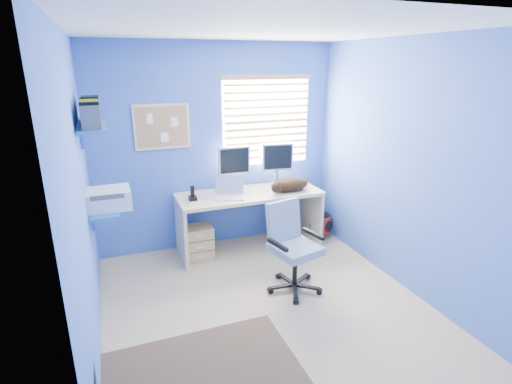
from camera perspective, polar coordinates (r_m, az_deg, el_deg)
name	(u,v)px	position (r m, az deg, el deg)	size (l,w,h in m)	color
floor	(266,306)	(4.04, 1.37, -15.93)	(3.00, 3.20, 0.00)	tan
ceiling	(268,29)	(3.36, 1.72, 22.21)	(3.00, 3.20, 0.00)	white
wall_back	(217,148)	(4.97, -5.59, 6.28)	(3.00, 0.01, 2.50)	blue
wall_front	(384,265)	(2.21, 17.82, -9.95)	(3.00, 0.01, 2.50)	blue
wall_left	(81,203)	(3.26, -23.67, -1.51)	(0.01, 3.20, 2.50)	blue
wall_right	(404,167)	(4.28, 20.45, 3.31)	(0.01, 3.20, 2.50)	blue
desk	(250,221)	(4.99, -0.93, -4.14)	(1.75, 0.65, 0.74)	#CBB28B
laptop	(230,189)	(4.66, -3.80, 0.45)	(0.33, 0.26, 0.22)	silver
monitor_left	(234,168)	(4.94, -3.18, 3.42)	(0.40, 0.12, 0.54)	silver
monitor_right	(277,164)	(5.13, 3.00, 3.97)	(0.40, 0.12, 0.54)	silver
phone	(192,193)	(4.65, -9.07, -0.12)	(0.09, 0.11, 0.17)	black
mug	(288,182)	(5.14, 4.56, 1.42)	(0.10, 0.09, 0.10)	#36713D
cd_spindle	(292,182)	(5.18, 5.16, 1.37)	(0.13, 0.13, 0.07)	silver
cat	(290,184)	(4.93, 4.94, 1.08)	(0.46, 0.24, 0.17)	black
tower_pc	(285,225)	(5.26, 4.19, -4.70)	(0.19, 0.44, 0.45)	beige
drawer_boxes	(198,242)	(4.87, -8.33, -7.09)	(0.35, 0.28, 0.41)	tan
yellow_book	(282,240)	(5.09, 3.68, -6.82)	(0.03, 0.17, 0.24)	yellow
backpack	(321,224)	(5.42, 9.27, -4.55)	(0.33, 0.25, 0.39)	black
office_chair	(292,258)	(4.17, 5.21, -9.36)	(0.64, 0.64, 0.91)	black
window_blinds	(267,121)	(5.09, 1.57, 10.08)	(1.15, 0.05, 1.10)	white
corkboard	(162,127)	(4.77, -13.27, 9.06)	(0.64, 0.02, 0.52)	#CBB28B
wall_shelves	(99,157)	(3.93, -21.57, 4.70)	(0.42, 0.90, 1.05)	#2F63AF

